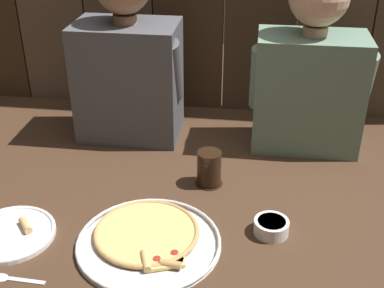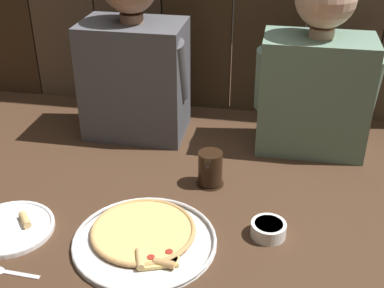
# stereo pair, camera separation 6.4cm
# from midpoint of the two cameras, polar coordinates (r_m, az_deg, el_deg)

# --- Properties ---
(ground_plane) EXTENTS (3.20, 3.20, 0.00)m
(ground_plane) POSITION_cam_midpoint_polar(r_m,az_deg,el_deg) (1.46, -0.41, -8.20)
(ground_plane) COLOR #422B1C
(pizza_tray) EXTENTS (0.38, 0.38, 0.03)m
(pizza_tray) POSITION_cam_midpoint_polar(r_m,az_deg,el_deg) (1.38, -6.32, -10.57)
(pizza_tray) COLOR silver
(pizza_tray) RESTS_ON ground
(dinner_plate) EXTENTS (0.24, 0.24, 0.03)m
(dinner_plate) POSITION_cam_midpoint_polar(r_m,az_deg,el_deg) (1.48, -20.99, -9.44)
(dinner_plate) COLOR white
(dinner_plate) RESTS_ON ground
(drinking_glass) EXTENTS (0.09, 0.09, 0.11)m
(drinking_glass) POSITION_cam_midpoint_polar(r_m,az_deg,el_deg) (1.57, 0.77, -2.78)
(drinking_glass) COLOR black
(drinking_glass) RESTS_ON ground
(dipping_bowl) EXTENTS (0.10, 0.10, 0.04)m
(dipping_bowl) POSITION_cam_midpoint_polar(r_m,az_deg,el_deg) (1.40, 7.63, -9.21)
(dipping_bowl) COLOR white
(dipping_bowl) RESTS_ON ground
(table_spoon) EXTENTS (0.14, 0.03, 0.01)m
(table_spoon) POSITION_cam_midpoint_polar(r_m,az_deg,el_deg) (1.36, -21.37, -13.89)
(table_spoon) COLOR silver
(table_spoon) RESTS_ON ground
(diner_left) EXTENTS (0.39, 0.24, 0.64)m
(diner_left) POSITION_cam_midpoint_polar(r_m,az_deg,el_deg) (1.80, -8.34, 9.48)
(diner_left) COLOR #4C4C51
(diner_left) RESTS_ON ground
(diner_right) EXTENTS (0.40, 0.21, 0.63)m
(diner_right) POSITION_cam_midpoint_polar(r_m,az_deg,el_deg) (1.74, 12.25, 8.59)
(diner_right) COLOR slate
(diner_right) RESTS_ON ground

